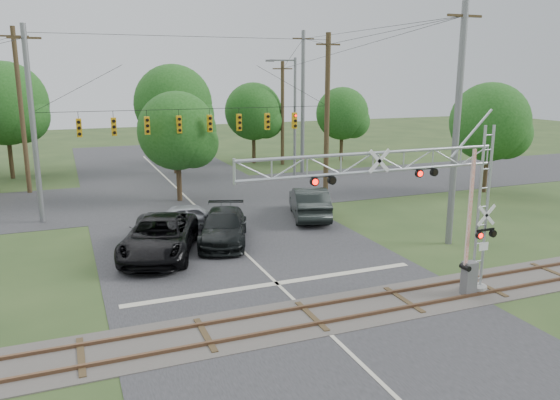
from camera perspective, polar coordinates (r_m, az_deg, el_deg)
name	(u,v)px	position (r m, az deg, el deg)	size (l,w,h in m)	color
ground	(337,341)	(18.94, 5.96, -14.48)	(160.00, 160.00, 0.00)	#2A3F1D
road_main	(244,252)	(27.47, -3.78, -5.49)	(14.00, 90.00, 0.02)	#29292B
road_cross	(185,196)	(40.56, -9.93, 0.43)	(90.00, 12.00, 0.02)	#29292B
railroad_track	(312,316)	(20.53, 3.32, -12.05)	(90.00, 3.20, 0.17)	#494340
crossing_gantry	(419,197)	(20.92, 14.29, 0.27)	(10.75, 0.87, 6.82)	gray
traffic_signal_span	(207,121)	(36.03, -7.60, 8.14)	(19.34, 0.36, 11.50)	slate
pickup_black	(159,237)	(27.38, -12.49, -3.76)	(3.19, 6.92, 1.92)	black
car_dark	(224,227)	(28.98, -5.92, -2.81)	(2.38, 5.85, 1.70)	black
sedan_silver	(193,217)	(31.69, -9.08, -1.73)	(1.75, 4.35, 1.48)	#AAACB2
suv_dark	(309,202)	(33.81, 3.08, -0.25)	(2.04, 5.85, 1.93)	black
streetlight	(293,112)	(46.44, 1.34, 9.20)	(2.68, 0.28, 10.05)	slate
utility_poles	(222,117)	(38.80, -6.04, 8.67)	(26.01, 27.47, 12.37)	#3B2D1B
treeline	(134,111)	(48.54, -14.98, 9.00)	(48.50, 30.38, 9.81)	#3C2C1B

